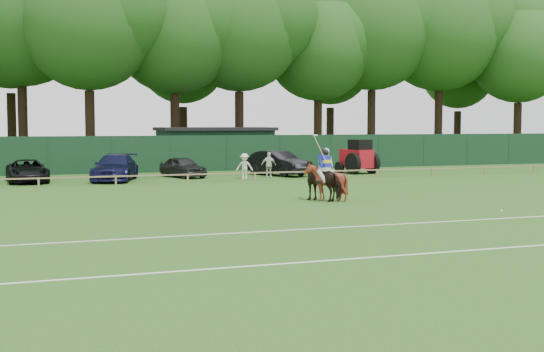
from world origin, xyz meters
name	(u,v)px	position (x,y,z in m)	size (l,w,h in m)	color
ground	(290,225)	(0.00, 0.00, 0.00)	(160.00, 160.00, 0.00)	#1E4C14
horse_dark	(323,181)	(4.22, 6.66, 0.85)	(0.91, 2.01, 1.69)	black
horse_chestnut	(326,182)	(4.19, 6.35, 0.81)	(1.31, 1.48, 1.63)	maroon
suv_black	(27,171)	(-7.45, 21.21, 0.64)	(2.14, 4.63, 1.29)	black
sedan_navy	(115,168)	(-2.64, 20.72, 0.76)	(2.14, 5.27, 1.53)	#12143A
hatch_grey	(183,167)	(1.66, 21.97, 0.64)	(1.52, 3.78, 1.29)	#28282A
estate_black	(278,163)	(7.72, 21.41, 0.79)	(1.67, 4.79, 1.58)	black
spectator_left	(245,166)	(4.77, 19.25, 0.77)	(0.99, 0.57, 1.54)	silver
spectator_mid	(269,165)	(6.64, 20.18, 0.78)	(0.91, 0.38, 1.55)	white
spectator_right	(326,162)	(10.31, 19.69, 0.89)	(0.87, 0.57, 1.79)	beige
rider_dark	(324,163)	(4.23, 6.65, 1.60)	(0.85, 0.64, 1.41)	silver
rider_chestnut	(326,165)	(4.19, 6.34, 1.55)	(0.98, 0.53, 2.05)	silver
polo_ball	(502,211)	(8.80, 0.58, 0.04)	(0.09, 0.09, 0.09)	silver
pitch_lines	(336,242)	(0.00, -3.50, 0.01)	(60.00, 5.10, 0.01)	silver
pitch_rail	(170,175)	(0.00, 18.00, 0.45)	(62.10, 0.10, 0.50)	#997F5B
perimeter_fence	(141,154)	(0.00, 27.00, 1.25)	(92.08, 0.08, 2.50)	#14351E
utility_shed	(215,148)	(6.00, 30.00, 1.54)	(8.40, 4.40, 3.04)	#14331E
tree_row	(149,166)	(2.00, 35.00, 0.00)	(96.00, 12.00, 21.00)	#26561C
tractor	(358,157)	(13.38, 21.36, 1.06)	(2.23, 2.95, 2.25)	#B4101C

